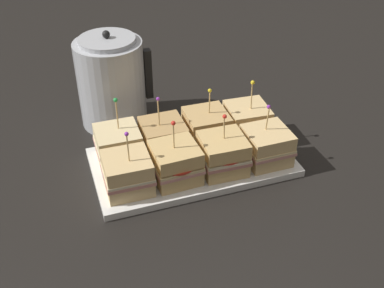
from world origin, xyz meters
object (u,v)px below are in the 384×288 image
(sandwich_back_center_right, at_px, (206,128))
(sandwich_front_far_left, at_px, (128,173))
(sandwich_front_center_left, at_px, (176,163))
(kettle_steel, at_px, (112,82))
(sandwich_front_far_right, at_px, (267,146))
(sandwich_back_far_left, at_px, (118,145))
(sandwich_back_far_right, at_px, (247,121))
(sandwich_back_center_left, at_px, (163,137))
(serving_platter, at_px, (192,162))
(sandwich_front_center_right, at_px, (223,154))

(sandwich_back_center_right, bearing_deg, sandwich_front_far_left, -153.82)
(sandwich_front_center_left, distance_m, kettle_steel, 0.34)
(sandwich_front_far_right, relative_size, sandwich_back_far_left, 0.91)
(sandwich_back_far_left, xyz_separation_m, sandwich_back_far_right, (0.34, 0.00, -0.00))
(sandwich_front_center_left, xyz_separation_m, sandwich_back_center_left, (0.00, 0.11, -0.00))
(serving_platter, relative_size, sandwich_front_far_left, 3.07)
(sandwich_back_center_right, distance_m, sandwich_back_far_right, 0.11)
(sandwich_front_far_left, bearing_deg, kettle_steel, 84.25)
(sandwich_back_center_right, height_order, kettle_steel, kettle_steel)
(sandwich_front_far_right, xyz_separation_m, sandwich_back_far_right, (0.00, 0.12, 0.00))
(serving_platter, bearing_deg, sandwich_back_center_right, 44.52)
(sandwich_front_far_left, relative_size, sandwich_back_far_right, 0.97)
(sandwich_front_far_left, xyz_separation_m, sandwich_back_far_left, (0.00, 0.12, 0.00))
(serving_platter, bearing_deg, sandwich_front_far_right, -19.17)
(sandwich_front_center_left, relative_size, sandwich_back_far_right, 0.97)
(sandwich_back_center_right, bearing_deg, sandwich_back_far_right, 0.94)
(sandwich_front_far_right, bearing_deg, sandwich_back_center_left, 153.32)
(sandwich_front_far_right, height_order, sandwich_back_far_right, sandwich_back_far_right)
(sandwich_back_far_right, relative_size, kettle_steel, 0.61)
(sandwich_back_center_left, bearing_deg, sandwich_front_center_right, -45.30)
(sandwich_front_far_right, relative_size, sandwich_back_center_right, 0.97)
(sandwich_back_far_left, relative_size, sandwich_back_center_left, 1.04)
(sandwich_front_center_left, bearing_deg, sandwich_front_center_right, -1.67)
(sandwich_front_far_left, height_order, sandwich_front_far_right, sandwich_front_far_left)
(sandwich_back_far_right, bearing_deg, sandwich_back_far_left, -179.99)
(sandwich_back_center_left, bearing_deg, sandwich_back_center_right, 1.23)
(sandwich_front_center_left, bearing_deg, sandwich_front_far_right, -0.80)
(sandwich_front_center_right, relative_size, sandwich_back_far_left, 0.90)
(sandwich_front_far_left, xyz_separation_m, sandwich_front_center_left, (0.11, -0.00, 0.00))
(sandwich_front_center_right, xyz_separation_m, sandwich_back_center_right, (0.00, 0.12, -0.00))
(sandwich_front_center_right, relative_size, sandwich_back_far_right, 0.93)
(sandwich_front_center_right, height_order, sandwich_back_center_right, sandwich_back_center_right)
(serving_platter, distance_m, sandwich_front_far_left, 0.19)
(sandwich_front_center_right, relative_size, sandwich_front_far_right, 0.99)
(sandwich_back_center_left, bearing_deg, serving_platter, -44.06)
(sandwich_back_far_left, bearing_deg, sandwich_front_center_right, -27.79)
(sandwich_front_center_left, bearing_deg, sandwich_back_center_right, 44.03)
(serving_platter, bearing_deg, sandwich_front_center_left, -136.46)
(sandwich_front_far_left, distance_m, kettle_steel, 0.33)
(sandwich_back_far_left, height_order, sandwich_back_center_right, sandwich_back_far_left)
(sandwich_back_center_right, bearing_deg, serving_platter, -135.48)
(serving_platter, height_order, sandwich_front_far_right, sandwich_front_far_right)
(serving_platter, distance_m, sandwich_front_center_right, 0.10)
(serving_platter, height_order, sandwich_back_far_right, sandwich_back_far_right)
(sandwich_front_center_right, relative_size, kettle_steel, 0.56)
(sandwich_front_far_right, bearing_deg, serving_platter, 160.83)
(sandwich_front_center_right, xyz_separation_m, sandwich_back_center_left, (-0.11, 0.11, -0.00))
(serving_platter, distance_m, sandwich_front_center_left, 0.10)
(sandwich_back_center_left, xyz_separation_m, sandwich_back_far_right, (0.23, 0.00, 0.00))
(sandwich_back_center_left, height_order, kettle_steel, kettle_steel)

